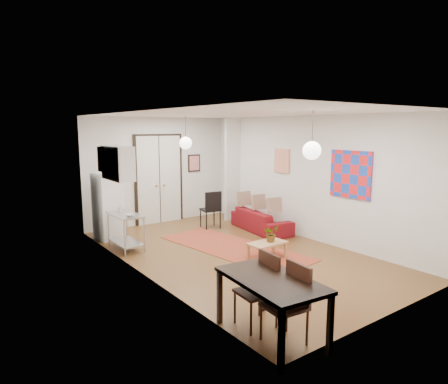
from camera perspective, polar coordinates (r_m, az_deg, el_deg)
floor at (r=8.52m, az=1.68°, el=-8.72°), size 7.00×7.00×0.00m
ceiling at (r=8.11m, az=1.78°, el=11.16°), size 4.20×7.00×0.02m
wall_back at (r=11.14m, az=-9.38°, el=3.03°), size 4.20×0.02×2.90m
wall_front at (r=5.88m, az=23.17°, el=-3.03°), size 4.20×0.02×2.90m
wall_left at (r=7.12m, az=-11.75°, el=-0.46°), size 0.02×7.00×2.90m
wall_right at (r=9.61m, az=11.68°, el=2.01°), size 0.02×7.00×2.90m
double_doors at (r=11.13m, az=-9.25°, el=1.73°), size 1.44×0.06×2.50m
stub_partition at (r=11.32m, az=1.22°, el=3.25°), size 0.50×0.10×2.90m
wall_cabinet at (r=8.50m, az=-14.94°, el=4.02°), size 0.35×1.00×0.70m
painting_popart at (r=8.79m, az=17.64°, el=2.42°), size 0.05×1.00×1.00m
painting_abstract at (r=10.11m, az=8.29°, el=4.44°), size 0.05×0.50×0.60m
poster_back at (r=11.66m, az=-4.28°, el=4.14°), size 0.40×0.03×0.50m
print_left at (r=8.92m, az=-17.03°, el=4.48°), size 0.03×0.44×0.54m
pendant_back at (r=9.77m, az=-5.51°, el=6.98°), size 0.30×0.30×0.80m
pendant_front at (r=6.65m, az=12.44°, el=5.81°), size 0.30×0.30×0.80m
kilim_rug at (r=8.87m, az=1.34°, el=-7.96°), size 1.83×3.78×0.01m
sofa at (r=10.29m, az=5.34°, el=-4.03°), size 1.96×0.99×0.55m
coffee_table at (r=8.11m, az=6.18°, el=-7.47°), size 0.79×0.45×0.35m
potted_plant at (r=8.12m, az=6.74°, el=-5.88°), size 0.27×0.31×0.34m
kitchen_counter at (r=8.94m, az=-13.88°, el=-4.91°), size 0.52×1.02×0.78m
bowl at (r=8.59m, az=-13.20°, el=-3.25°), size 0.19×0.19×0.05m
soap_bottle at (r=9.08m, az=-14.60°, el=-2.26°), size 0.07×0.08×0.16m
fridge at (r=9.79m, az=-16.23°, el=-1.90°), size 0.64×0.64×1.60m
dining_table at (r=5.09m, az=6.74°, el=-13.02°), size 0.95×1.50×0.79m
dining_chair_near at (r=5.48m, az=3.88°, el=-12.83°), size 0.51×0.68×0.98m
dining_chair_far at (r=5.12m, az=7.84°, el=-14.55°), size 0.51×0.68×0.98m
black_side_chair at (r=10.57m, az=-2.27°, el=-1.94°), size 0.53×0.53×0.99m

